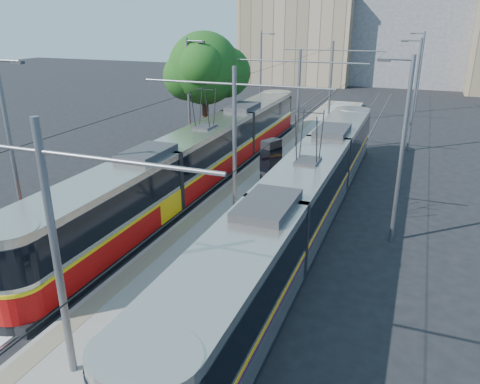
% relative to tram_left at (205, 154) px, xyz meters
% --- Properties ---
extents(ground, '(160.00, 160.00, 0.00)m').
position_rel_tram_left_xyz_m(ground, '(3.60, -12.30, -1.71)').
color(ground, black).
rests_on(ground, ground).
extents(platform, '(4.00, 50.00, 0.30)m').
position_rel_tram_left_xyz_m(platform, '(3.60, 4.70, -1.56)').
color(platform, gray).
rests_on(platform, ground).
extents(tactile_strip_left, '(0.70, 50.00, 0.01)m').
position_rel_tram_left_xyz_m(tactile_strip_left, '(2.15, 4.70, -1.40)').
color(tactile_strip_left, gray).
rests_on(tactile_strip_left, platform).
extents(tactile_strip_right, '(0.70, 50.00, 0.01)m').
position_rel_tram_left_xyz_m(tactile_strip_right, '(5.05, 4.70, -1.40)').
color(tactile_strip_right, gray).
rests_on(tactile_strip_right, platform).
extents(rails, '(8.71, 70.00, 0.03)m').
position_rel_tram_left_xyz_m(rails, '(3.60, 4.70, -1.69)').
color(rails, gray).
rests_on(rails, ground).
extents(track_arrow, '(1.20, 5.00, 0.01)m').
position_rel_tram_left_xyz_m(track_arrow, '(0.00, -15.30, -1.70)').
color(track_arrow, silver).
rests_on(track_arrow, ground).
extents(tram_left, '(2.43, 31.44, 5.50)m').
position_rel_tram_left_xyz_m(tram_left, '(0.00, 0.00, 0.00)').
color(tram_left, black).
rests_on(tram_left, ground).
extents(tram_right, '(2.43, 29.12, 5.50)m').
position_rel_tram_left_xyz_m(tram_right, '(7.20, -4.54, 0.15)').
color(tram_right, black).
rests_on(tram_right, ground).
extents(catenary, '(9.20, 70.00, 7.00)m').
position_rel_tram_left_xyz_m(catenary, '(3.60, 1.85, 2.82)').
color(catenary, slate).
rests_on(catenary, platform).
extents(street_lamps, '(15.18, 38.22, 8.00)m').
position_rel_tram_left_xyz_m(street_lamps, '(3.60, 8.70, 2.48)').
color(street_lamps, slate).
rests_on(street_lamps, ground).
extents(shelter, '(1.08, 1.34, 2.56)m').
position_rel_tram_left_xyz_m(shelter, '(4.00, 0.29, -0.06)').
color(shelter, black).
rests_on(shelter, platform).
extents(tree, '(5.81, 5.37, 8.44)m').
position_rel_tram_left_xyz_m(tree, '(-3.19, 7.87, 4.00)').
color(tree, '#382314').
rests_on(tree, ground).
extents(building_left, '(16.32, 12.24, 12.28)m').
position_rel_tram_left_xyz_m(building_left, '(-6.40, 47.70, 4.45)').
color(building_left, tan).
rests_on(building_left, ground).
extents(building_centre, '(18.36, 14.28, 13.76)m').
position_rel_tram_left_xyz_m(building_centre, '(9.60, 51.70, 5.18)').
color(building_centre, gray).
rests_on(building_centre, ground).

